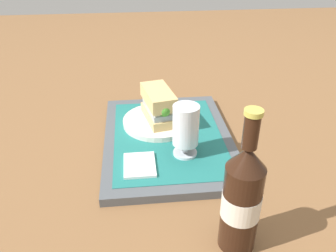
% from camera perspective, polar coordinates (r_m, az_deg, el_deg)
% --- Properties ---
extents(ground_plane, '(3.00, 3.00, 0.00)m').
position_cam_1_polar(ground_plane, '(0.90, -0.00, -2.74)').
color(ground_plane, brown).
extents(tray, '(0.44, 0.32, 0.02)m').
position_cam_1_polar(tray, '(0.90, -0.00, -2.21)').
color(tray, '#4C5156').
rests_on(tray, ground_plane).
extents(placemat, '(0.38, 0.27, 0.00)m').
position_cam_1_polar(placemat, '(0.89, -0.00, -1.63)').
color(placemat, '#1E6B66').
rests_on(placemat, tray).
extents(plate, '(0.19, 0.19, 0.01)m').
position_cam_1_polar(plate, '(0.94, -1.53, 0.76)').
color(plate, silver).
rests_on(plate, placemat).
extents(sandwich, '(0.14, 0.09, 0.08)m').
position_cam_1_polar(sandwich, '(0.91, -1.51, 3.40)').
color(sandwich, tan).
rests_on(sandwich, plate).
extents(beer_glass, '(0.06, 0.06, 0.12)m').
position_cam_1_polar(beer_glass, '(0.79, 2.89, -0.45)').
color(beer_glass, silver).
rests_on(beer_glass, placemat).
extents(napkin_folded, '(0.09, 0.07, 0.01)m').
position_cam_1_polar(napkin_folded, '(0.79, -4.64, -6.32)').
color(napkin_folded, white).
rests_on(napkin_folded, placemat).
extents(beer_bottle, '(0.07, 0.07, 0.27)m').
position_cam_1_polar(beer_bottle, '(0.59, 11.90, -11.37)').
color(beer_bottle, black).
rests_on(beer_bottle, ground_plane).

